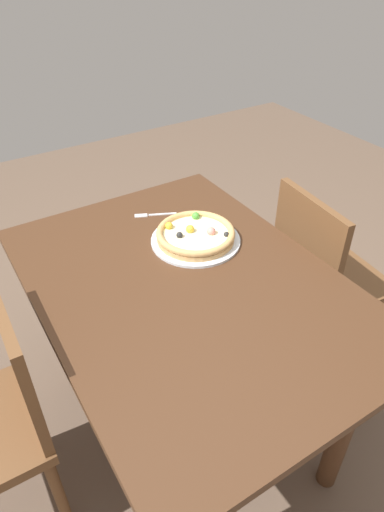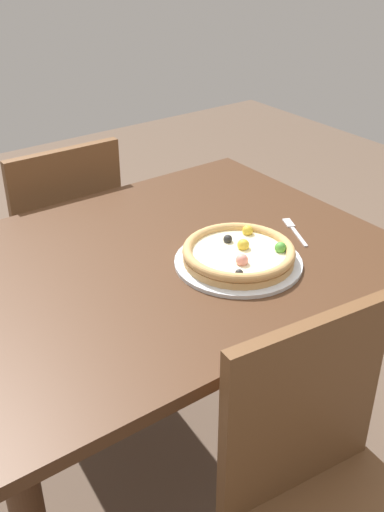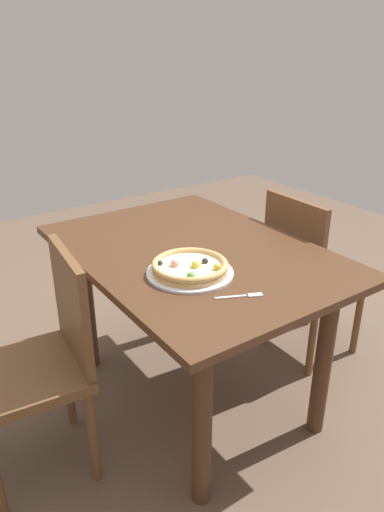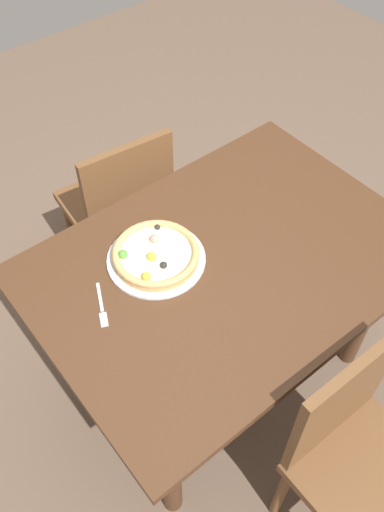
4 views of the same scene
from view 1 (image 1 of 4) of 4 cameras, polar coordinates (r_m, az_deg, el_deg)
The scene contains 6 objects.
ground_plane at distance 2.00m, azimuth -0.40°, elevation -20.06°, with size 6.00×6.00×0.00m, color brown.
dining_table at distance 1.51m, azimuth -0.49°, elevation -6.94°, with size 1.26×0.90×0.75m.
chair_near at distance 1.96m, azimuth 16.26°, elevation -2.48°, with size 0.44×0.44×0.88m.
plate at distance 1.61m, azimuth 0.46°, elevation 2.03°, with size 0.32×0.32×0.01m, color silver.
pizza at distance 1.60m, azimuth 0.45°, elevation 2.80°, with size 0.28×0.28×0.05m.
fork at distance 1.77m, azimuth -5.13°, elevation 5.23°, with size 0.08×0.16×0.00m.
Camera 1 is at (-0.94, 0.57, 1.67)m, focal length 31.46 mm.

